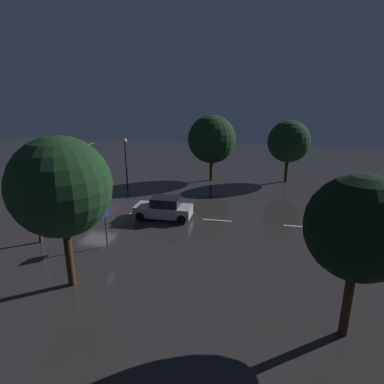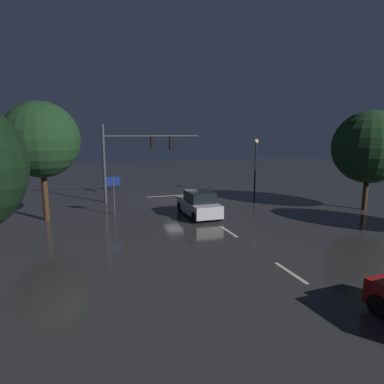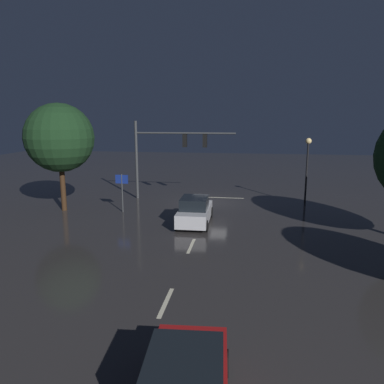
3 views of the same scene
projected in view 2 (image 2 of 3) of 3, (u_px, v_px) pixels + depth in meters
name	position (u px, v px, depth m)	size (l,w,h in m)	color
ground_plane	(180.00, 199.00, 28.49)	(80.00, 80.00, 0.00)	#2D2B2B
traffic_signal_assembly	(137.00, 150.00, 27.37)	(7.96, 0.47, 6.20)	#383A3D
lane_dash_far	(195.00, 209.00, 24.74)	(2.20, 0.16, 0.01)	beige
lane_dash_mid	(229.00, 232.00, 19.11)	(2.20, 0.16, 0.01)	beige
lane_dash_near	(291.00, 273.00, 13.49)	(2.20, 0.16, 0.01)	beige
stop_bar	(175.00, 195.00, 30.24)	(5.00, 0.16, 0.01)	beige
car_approaching	(199.00, 204.00, 22.66)	(1.95, 4.39, 1.70)	#B7B7BC
street_lamp_left_kerb	(256.00, 156.00, 30.18)	(0.44, 0.44, 5.01)	black
route_sign	(114.00, 187.00, 22.82)	(0.90, 0.10, 2.66)	#383A3D
tree_left_far	(369.00, 147.00, 23.96)	(5.14, 5.14, 7.10)	#382314
tree_right_far	(41.00, 140.00, 20.84)	(4.70, 4.70, 7.46)	#382314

